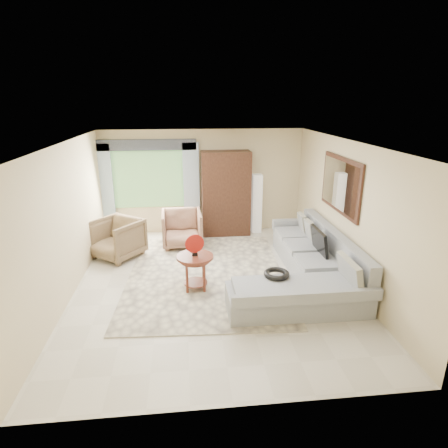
{
  "coord_description": "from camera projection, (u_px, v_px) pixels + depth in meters",
  "views": [
    {
      "loc": [
        -0.46,
        -6.3,
        3.3
      ],
      "look_at": [
        0.25,
        0.35,
        1.05
      ],
      "focal_mm": 30.0,
      "sensor_mm": 36.0,
      "label": 1
    }
  ],
  "objects": [
    {
      "name": "ground",
      "position": [
        213.0,
        283.0,
        7.04
      ],
      "size": [
        6.0,
        6.0,
        0.0
      ],
      "primitive_type": "plane",
      "color": "silver",
      "rests_on": "ground"
    },
    {
      "name": "coffee_table",
      "position": [
        195.0,
        272.0,
        6.72
      ],
      "size": [
        0.66,
        0.66,
        0.66
      ],
      "rotation": [
        0.0,
        0.0,
        0.21
      ],
      "color": "#532316",
      "rests_on": "ground"
    },
    {
      "name": "tv_screen",
      "position": [
        319.0,
        241.0,
        7.11
      ],
      "size": [
        0.14,
        0.74,
        0.48
      ],
      "primitive_type": "cube",
      "rotation": [
        0.0,
        -0.17,
        0.0
      ],
      "color": "black",
      "rests_on": "sectional_sofa"
    },
    {
      "name": "curtain_right",
      "position": [
        191.0,
        189.0,
        9.36
      ],
      "size": [
        0.4,
        0.08,
        2.3
      ],
      "primitive_type": "cube",
      "color": "#9EB7CC",
      "rests_on": "ground"
    },
    {
      "name": "valance",
      "position": [
        146.0,
        145.0,
        8.92
      ],
      "size": [
        2.4,
        0.12,
        0.26
      ],
      "primitive_type": "cube",
      "color": "#1E232D",
      "rests_on": "wall_back"
    },
    {
      "name": "window",
      "position": [
        149.0,
        179.0,
        9.26
      ],
      "size": [
        1.8,
        0.04,
        1.4
      ],
      "primitive_type": "cube",
      "color": "#669E59",
      "rests_on": "wall_back"
    },
    {
      "name": "armchair_right",
      "position": [
        182.0,
        229.0,
        8.72
      ],
      "size": [
        0.93,
        0.96,
        0.84
      ],
      "primitive_type": "imported",
      "rotation": [
        0.0,
        0.0,
        0.04
      ],
      "color": "#986C53",
      "rests_on": "ground"
    },
    {
      "name": "curtain_left",
      "position": [
        105.0,
        191.0,
        9.14
      ],
      "size": [
        0.4,
        0.08,
        2.3
      ],
      "primitive_type": "cube",
      "color": "#9EB7CC",
      "rests_on": "ground"
    },
    {
      "name": "armchair_left",
      "position": [
        117.0,
        239.0,
        8.07
      ],
      "size": [
        1.3,
        1.31,
        0.86
      ],
      "primitive_type": "imported",
      "rotation": [
        0.0,
        0.0,
        -0.65
      ],
      "color": "brown",
      "rests_on": "ground"
    },
    {
      "name": "armoire",
      "position": [
        226.0,
        194.0,
        9.32
      ],
      "size": [
        1.2,
        0.55,
        2.1
      ],
      "primitive_type": "cube",
      "color": "black",
      "rests_on": "ground"
    },
    {
      "name": "area_rug",
      "position": [
        206.0,
        274.0,
        7.37
      ],
      "size": [
        3.22,
        4.16,
        0.02
      ],
      "primitive_type": "cube",
      "rotation": [
        0.0,
        0.0,
        -0.06
      ],
      "color": "beige",
      "rests_on": "ground"
    },
    {
      "name": "potted_plant",
      "position": [
        114.0,
        232.0,
        8.87
      ],
      "size": [
        0.53,
        0.46,
        0.57
      ],
      "primitive_type": "imported",
      "rotation": [
        0.0,
        0.0,
        0.03
      ],
      "color": "#999999",
      "rests_on": "ground"
    },
    {
      "name": "wall_mirror",
      "position": [
        340.0,
        185.0,
        7.06
      ],
      "size": [
        0.05,
        1.7,
        1.05
      ],
      "color": "black",
      "rests_on": "wall_right"
    },
    {
      "name": "floor_lamp",
      "position": [
        257.0,
        204.0,
        9.56
      ],
      "size": [
        0.24,
        0.24,
        1.5
      ],
      "primitive_type": "cube",
      "color": "silver",
      "rests_on": "ground"
    },
    {
      "name": "red_disc",
      "position": [
        195.0,
        244.0,
        6.55
      ],
      "size": [
        0.34,
        0.1,
        0.34
      ],
      "primitive_type": "cylinder",
      "rotation": [
        1.57,
        0.0,
        0.23
      ],
      "color": "#A21810",
      "rests_on": "coffee_table"
    },
    {
      "name": "garden_hose",
      "position": [
        277.0,
        274.0,
        6.18
      ],
      "size": [
        0.43,
        0.43,
        0.09
      ],
      "primitive_type": "torus",
      "color": "black",
      "rests_on": "sectional_sofa"
    },
    {
      "name": "sectional_sofa",
      "position": [
        309.0,
        269.0,
        6.96
      ],
      "size": [
        2.3,
        3.46,
        0.9
      ],
      "color": "#9FA3A7",
      "rests_on": "ground"
    }
  ]
}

